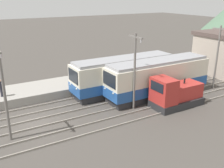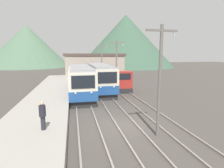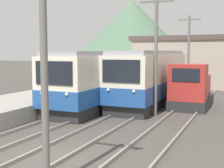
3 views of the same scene
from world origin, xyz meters
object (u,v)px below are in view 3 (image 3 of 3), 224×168
commuter_train_left (102,81)px  shunting_locomotive (191,90)px  commuter_train_center (150,79)px  catenary_mast_mid (156,51)px  catenary_mast_far (189,51)px  catenary_mast_near (44,50)px

commuter_train_left → shunting_locomotive: 6.15m
commuter_train_center → catenary_mast_mid: bearing=-69.5°
commuter_train_center → shunting_locomotive: commuter_train_center is taller
shunting_locomotive → catenary_mast_far: 7.88m
shunting_locomotive → catenary_mast_far: catenary_mast_far is taller
catenary_mast_mid → catenary_mast_far: 10.94m
commuter_train_center → catenary_mast_near: bearing=-84.3°
commuter_train_left → catenary_mast_mid: (4.31, -1.69, 2.06)m
commuter_train_center → commuter_train_left: bearing=-139.9°
commuter_train_center → shunting_locomotive: 3.08m
commuter_train_center → shunting_locomotive: bearing=-7.3°
catenary_mast_near → catenary_mast_far: (0.00, 21.87, 0.00)m
commuter_train_center → catenary_mast_far: size_ratio=1.67×
commuter_train_center → catenary_mast_far: bearing=77.7°
catenary_mast_near → catenary_mast_far: size_ratio=1.00×
commuter_train_center → shunting_locomotive: (3.00, -0.39, -0.57)m
catenary_mast_near → catenary_mast_mid: bearing=90.0°
shunting_locomotive → catenary_mast_near: size_ratio=0.72×
commuter_train_left → catenary_mast_near: bearing=-71.2°
commuter_train_center → catenary_mast_mid: (1.51, -4.04, 2.04)m
commuter_train_left → shunting_locomotive: size_ratio=2.32×
catenary_mast_far → catenary_mast_near: bearing=-90.0°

